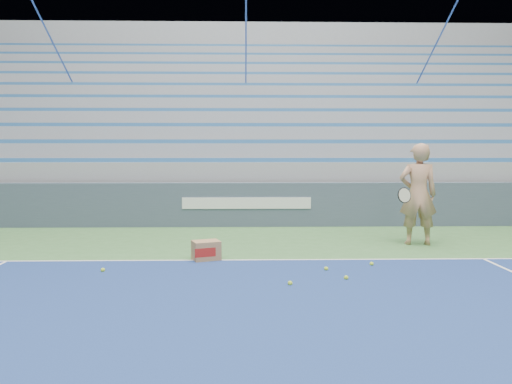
% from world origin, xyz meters
% --- Properties ---
extents(sponsor_barrier, '(30.00, 0.32, 1.10)m').
position_xyz_m(sponsor_barrier, '(0.00, 15.88, 0.55)').
color(sponsor_barrier, '#3D4B5E').
rests_on(sponsor_barrier, ground).
extents(bleachers, '(31.00, 9.15, 7.30)m').
position_xyz_m(bleachers, '(0.00, 21.60, 2.36)').
color(bleachers, gray).
rests_on(bleachers, ground).
extents(tennis_player, '(1.01, 0.91, 2.04)m').
position_xyz_m(tennis_player, '(3.44, 13.31, 1.02)').
color(tennis_player, tan).
rests_on(tennis_player, ground).
extents(ball_box, '(0.54, 0.48, 0.34)m').
position_xyz_m(ball_box, '(-0.72, 11.94, 0.17)').
color(ball_box, '#9C734B').
rests_on(ball_box, ground).
extents(tennis_ball_0, '(0.07, 0.07, 0.07)m').
position_xyz_m(tennis_ball_0, '(-2.27, 11.12, 0.03)').
color(tennis_ball_0, '#B9DF2D').
rests_on(tennis_ball_0, ground).
extents(tennis_ball_1, '(0.07, 0.07, 0.07)m').
position_xyz_m(tennis_ball_1, '(2.04, 11.45, 0.03)').
color(tennis_ball_1, '#B9DF2D').
rests_on(tennis_ball_1, ground).
extents(tennis_ball_2, '(0.07, 0.07, 0.07)m').
position_xyz_m(tennis_ball_2, '(1.24, 11.13, 0.03)').
color(tennis_ball_2, '#B9DF2D').
rests_on(tennis_ball_2, ground).
extents(tennis_ball_3, '(0.07, 0.07, 0.07)m').
position_xyz_m(tennis_ball_3, '(0.59, 10.27, 0.03)').
color(tennis_ball_3, '#B9DF2D').
rests_on(tennis_ball_3, ground).
extents(tennis_ball_4, '(0.07, 0.07, 0.07)m').
position_xyz_m(tennis_ball_4, '(1.44, 10.56, 0.03)').
color(tennis_ball_4, '#B9DF2D').
rests_on(tennis_ball_4, ground).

